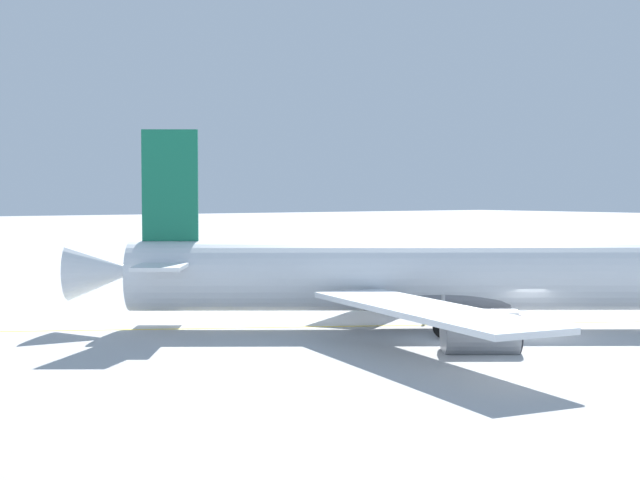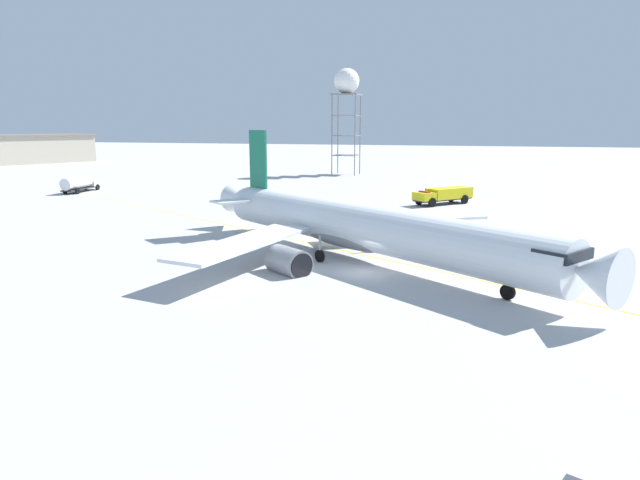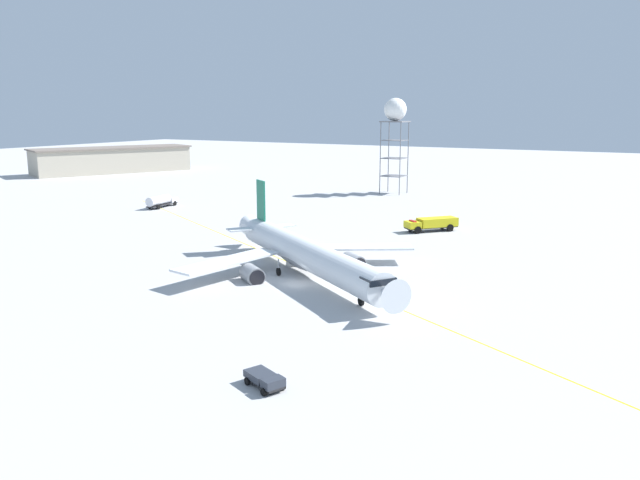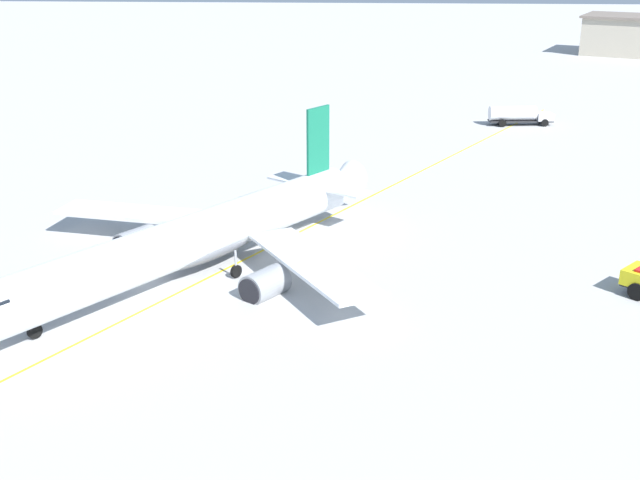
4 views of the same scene
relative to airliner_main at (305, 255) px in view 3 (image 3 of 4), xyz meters
The scene contains 8 objects.
ground_plane 5.53m from the airliner_main, 16.97° to the left, with size 600.00×600.00×0.00m, color #B2B2B2.
airliner_main is the anchor object (origin of this frame).
baggage_truck_truck 35.80m from the airliner_main, 25.03° to the left, with size 3.18×4.19×1.22m.
fuel_tanker_truck 70.26m from the airliner_main, 121.01° to the right, with size 9.68×3.60×2.87m.
fire_tender_truck 39.30m from the airliner_main, behind, with size 9.47×8.86×2.50m.
radar_tower 90.84m from the airliner_main, 165.28° to the right, with size 6.50×6.50×25.40m.
terminal_shed 161.53m from the airliner_main, 123.99° to the right, with size 56.89×37.15×9.13m.
taxiway_centreline 5.03m from the airliner_main, 83.75° to the left, with size 85.83×153.02×0.01m.
Camera 3 is at (67.55, 41.02, 22.39)m, focal length 35.18 mm.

